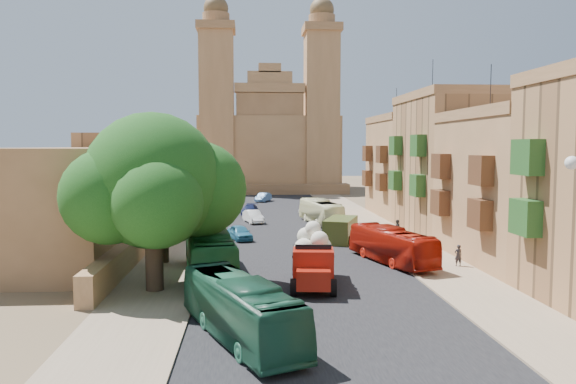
{
  "coord_description": "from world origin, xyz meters",
  "views": [
    {
      "loc": [
        -3.91,
        -29.23,
        8.53
      ],
      "look_at": [
        0.0,
        26.0,
        4.0
      ],
      "focal_mm": 35.0,
      "sensor_mm": 36.0,
      "label": 1
    }
  ],
  "objects": [
    {
      "name": "kerb_east",
      "position": [
        7.0,
        30.0,
        0.06
      ],
      "size": [
        0.25,
        140.0,
        0.12
      ],
      "primitive_type": "cube",
      "color": "#8E765D",
      "rests_on": "ground"
    },
    {
      "name": "church",
      "position": [
        -0.0,
        78.61,
        9.52
      ],
      "size": [
        28.0,
        22.5,
        36.3
      ],
      "color": "#976B44",
      "rests_on": "ground"
    },
    {
      "name": "bus_green_south",
      "position": [
        -4.31,
        -4.86,
        1.37
      ],
      "size": [
        5.89,
        9.99,
        2.74
      ],
      "primitive_type": "imported",
      "rotation": [
        0.0,
        0.0,
        0.39
      ],
      "color": "#1A4D36",
      "rests_on": "ground"
    },
    {
      "name": "pedestrian_c",
      "position": [
        9.45,
        19.92,
        0.98
      ],
      "size": [
        0.88,
        1.25,
        1.97
      ],
      "primitive_type": "imported",
      "rotation": [
        0.0,
        0.0,
        4.32
      ],
      "color": "#2D2D2E",
      "rests_on": "ground"
    },
    {
      "name": "bus_green_north",
      "position": [
        -6.5,
        7.13,
        1.59
      ],
      "size": [
        4.2,
        11.7,
        3.19
      ],
      "primitive_type": "imported",
      "rotation": [
        0.0,
        0.0,
        0.14
      ],
      "color": "#1C632B",
      "rests_on": "ground"
    },
    {
      "name": "car_white_b",
      "position": [
        3.08,
        39.98,
        0.54
      ],
      "size": [
        1.52,
        3.28,
        1.09
      ],
      "primitive_type": "imported",
      "rotation": [
        0.0,
        0.0,
        3.22
      ],
      "color": "silver",
      "rests_on": "ground"
    },
    {
      "name": "red_truck",
      "position": [
        0.0,
        4.4,
        1.7
      ],
      "size": [
        3.24,
        6.83,
        3.86
      ],
      "color": "#98180B",
      "rests_on": "ground"
    },
    {
      "name": "road_surface",
      "position": [
        0.0,
        30.0,
        0.01
      ],
      "size": [
        14.0,
        140.0,
        0.01
      ],
      "primitive_type": "cube",
      "color": "black",
      "rests_on": "ground"
    },
    {
      "name": "car_blue_b",
      "position": [
        -1.65,
        56.88,
        0.68
      ],
      "size": [
        2.81,
        4.34,
        1.35
      ],
      "primitive_type": "imported",
      "rotation": [
        0.0,
        0.0,
        -0.37
      ],
      "color": "teal",
      "rests_on": "ground"
    },
    {
      "name": "townhouse_c",
      "position": [
        15.95,
        25.0,
        6.91
      ],
      "size": [
        9.0,
        14.0,
        17.4
      ],
      "color": "#A17249",
      "rests_on": "ground"
    },
    {
      "name": "car_dkblue",
      "position": [
        -3.78,
        40.71,
        0.62
      ],
      "size": [
        2.39,
        4.47,
        1.23
      ],
      "primitive_type": "imported",
      "rotation": [
        0.0,
        0.0,
        -0.16
      ],
      "color": "#17214B",
      "rests_on": "ground"
    },
    {
      "name": "townhouse_d",
      "position": [
        15.95,
        39.0,
        6.16
      ],
      "size": [
        9.0,
        14.0,
        15.9
      ],
      "color": "#976B44",
      "rests_on": "ground"
    },
    {
      "name": "street_tree_b",
      "position": [
        -10.0,
        24.0,
        3.79
      ],
      "size": [
        3.68,
        3.68,
        5.65
      ],
      "color": "#3A291D",
      "rests_on": "ground"
    },
    {
      "name": "kerb_west",
      "position": [
        -7.0,
        30.0,
        0.06
      ],
      "size": [
        0.25,
        140.0,
        0.12
      ],
      "primitive_type": "cube",
      "color": "#8E765D",
      "rests_on": "ground"
    },
    {
      "name": "car_blue_a",
      "position": [
        -4.72,
        21.6,
        0.67
      ],
      "size": [
        2.69,
        4.21,
        1.33
      ],
      "primitive_type": "imported",
      "rotation": [
        0.0,
        0.0,
        0.31
      ],
      "color": "teal",
      "rests_on": "ground"
    },
    {
      "name": "street_tree_c",
      "position": [
        -10.0,
        36.0,
        3.26
      ],
      "size": [
        3.17,
        3.17,
        4.87
      ],
      "color": "#3A291D",
      "rests_on": "ground"
    },
    {
      "name": "street_tree_a",
      "position": [
        -10.0,
        12.0,
        3.17
      ],
      "size": [
        3.08,
        3.08,
        4.74
      ],
      "color": "#3A291D",
      "rests_on": "ground"
    },
    {
      "name": "ficus_tree",
      "position": [
        -9.41,
        4.01,
        6.22
      ],
      "size": [
        10.53,
        9.69,
        10.53
      ],
      "color": "#3A291D",
      "rests_on": "ground"
    },
    {
      "name": "west_building_mid",
      "position": [
        -18.0,
        44.0,
        5.0
      ],
      "size": [
        10.0,
        22.0,
        10.0
      ],
      "primitive_type": "cube",
      "color": "#A17249",
      "rests_on": "ground"
    },
    {
      "name": "west_wall",
      "position": [
        -12.5,
        20.0,
        0.9
      ],
      "size": [
        1.0,
        40.0,
        1.8
      ],
      "primitive_type": "cube",
      "color": "#976B44",
      "rests_on": "ground"
    },
    {
      "name": "bus_cream_east",
      "position": [
        4.0,
        31.53,
        1.33
      ],
      "size": [
        3.93,
        9.82,
        2.67
      ],
      "primitive_type": "imported",
      "rotation": [
        0.0,
        0.0,
        3.32
      ],
      "color": "#F4F2BD",
      "rests_on": "ground"
    },
    {
      "name": "sidewalk_west",
      "position": [
        -9.5,
        30.0,
        0.01
      ],
      "size": [
        5.0,
        140.0,
        0.01
      ],
      "primitive_type": "cube",
      "color": "#8E765D",
      "rests_on": "ground"
    },
    {
      "name": "olive_pickup",
      "position": [
        4.3,
        20.0,
        1.03
      ],
      "size": [
        3.88,
        5.58,
        2.12
      ],
      "color": "#424C1C",
      "rests_on": "ground"
    },
    {
      "name": "sidewalk_east",
      "position": [
        9.5,
        30.0,
        0.01
      ],
      "size": [
        5.0,
        140.0,
        0.01
      ],
      "primitive_type": "cube",
      "color": "#8E765D",
      "rests_on": "ground"
    },
    {
      "name": "car_white_a",
      "position": [
        -3.41,
        33.0,
        0.69
      ],
      "size": [
        2.5,
        4.44,
        1.39
      ],
      "primitive_type": "imported",
      "rotation": [
        0.0,
        0.0,
        0.26
      ],
      "color": "white",
      "rests_on": "ground"
    },
    {
      "name": "bus_red_east",
      "position": [
        6.5,
        10.6,
        1.3
      ],
      "size": [
        4.75,
        9.55,
        2.59
      ],
      "primitive_type": "imported",
      "rotation": [
        0.0,
        0.0,
        3.43
      ],
      "color": "#9B1408",
      "rests_on": "ground"
    },
    {
      "name": "car_cream",
      "position": [
        5.0,
        23.96,
        0.72
      ],
      "size": [
        4.25,
        5.71,
        1.44
      ],
      "primitive_type": "imported",
      "rotation": [
        0.0,
        0.0,
        2.74
      ],
      "color": "beige",
      "rests_on": "ground"
    },
    {
      "name": "west_building_low",
      "position": [
        -18.0,
        18.0,
        4.2
      ],
      "size": [
        10.0,
        28.0,
        8.4
      ],
      "primitive_type": "cube",
      "color": "brown",
      "rests_on": "ground"
    },
    {
      "name": "pedestrian_a",
      "position": [
        10.97,
        9.23,
        0.77
      ],
      "size": [
        0.6,
        0.43,
        1.55
      ],
      "primitive_type": "imported",
      "rotation": [
        0.0,
        0.0,
        3.25
      ],
      "color": "#262327",
      "rests_on": "ground"
    },
    {
      "name": "street_tree_d",
      "position": [
        -10.0,
        48.0,
        3.78
      ],
      "size": [
        3.67,
        3.67,
        5.64
      ],
      "color": "#3A291D",
      "rests_on": "ground"
    },
    {
      "name": "townhouse_b",
      "position": [
        15.95,
        11.0,
        5.66
      ],
      "size": [
        9.0,
        14.0,
        14.9
      ],
      "color": "#976B44",
      "rests_on": "ground"
    },
    {
      "name": "ground",
      "position": [
        0.0,
        0.0,
        0.0
      ],
      "size": [
        260.0,
        260.0,
        0.0
      ],
      "primitive_type": "plane",
      "color": "brown"
    }
  ]
}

